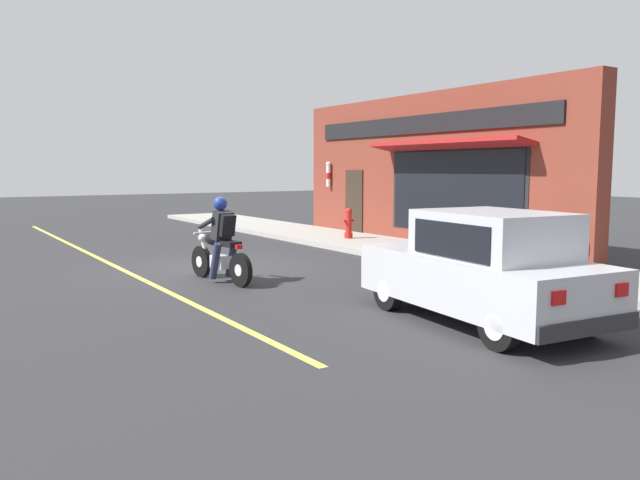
{
  "coord_description": "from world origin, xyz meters",
  "views": [
    {
      "loc": [
        -5.38,
        -12.36,
        2.14
      ],
      "look_at": [
        0.26,
        -3.63,
        0.95
      ],
      "focal_mm": 35.0,
      "sensor_mm": 36.0,
      "label": 1
    }
  ],
  "objects": [
    {
      "name": "trash_bin",
      "position": [
        5.83,
        -4.15,
        0.64
      ],
      "size": [
        0.56,
        0.56,
        0.98
      ],
      "color": "#23512D",
      "rests_on": "sidewalk_curb"
    },
    {
      "name": "fire_hydrant",
      "position": [
        5.05,
        2.25,
        0.57
      ],
      "size": [
        0.36,
        0.24,
        0.88
      ],
      "color": "red",
      "rests_on": "sidewalk_curb"
    },
    {
      "name": "sidewalk_curb",
      "position": [
        5.05,
        3.0,
        0.07
      ],
      "size": [
        2.6,
        22.0,
        0.14
      ],
      "primitive_type": "cube",
      "color": "#9E9B93",
      "rests_on": "ground"
    },
    {
      "name": "storefront_building",
      "position": [
        6.58,
        0.7,
        2.11
      ],
      "size": [
        1.25,
        10.88,
        4.2
      ],
      "color": "maroon",
      "rests_on": "ground"
    },
    {
      "name": "ground_plane",
      "position": [
        0.0,
        0.0,
        0.0
      ],
      "size": [
        80.0,
        80.0,
        0.0
      ],
      "primitive_type": "plane",
      "color": "#2B2B2D"
    },
    {
      "name": "motorcycle_with_rider",
      "position": [
        -0.61,
        -1.52,
        0.68
      ],
      "size": [
        0.64,
        2.01,
        1.62
      ],
      "color": "black",
      "rests_on": "ground"
    },
    {
      "name": "car_hatchback",
      "position": [
        1.13,
        -6.44,
        0.77
      ],
      "size": [
        2.03,
        3.93,
        1.57
      ],
      "color": "black",
      "rests_on": "ground"
    },
    {
      "name": "lane_stripe",
      "position": [
        -1.8,
        3.0,
        0.0
      ],
      "size": [
        0.12,
        19.8,
        0.01
      ],
      "primitive_type": "cube",
      "color": "#D1C64C",
      "rests_on": "ground"
    }
  ]
}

